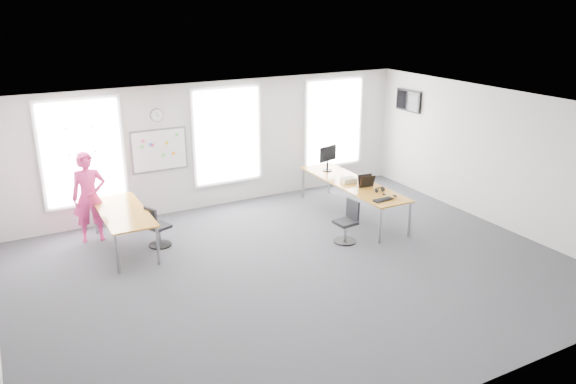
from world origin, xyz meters
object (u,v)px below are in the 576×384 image
desk_left (123,214)px  person (89,197)px  keyboard (383,200)px  monitor (328,156)px  chair_right (347,224)px  headphones (380,190)px  chair_left (157,229)px  desk_right (352,184)px

desk_left → person: size_ratio=1.16×
keyboard → monitor: (0.10, 2.34, 0.36)m
chair_right → keyboard: bearing=77.0°
chair_right → headphones: 1.20m
chair_left → person: (-1.08, 0.97, 0.57)m
desk_right → chair_right: size_ratio=3.72×
chair_right → monitor: 2.53m
keyboard → headphones: size_ratio=2.33×
desk_left → monitor: bearing=4.3°
person → desk_left: bearing=-48.3°
chair_right → monitor: bearing=153.2°
desk_right → chair_right: chair_right is taller
desk_left → headphones: headphones is taller
desk_right → monitor: monitor is taller
desk_right → keyboard: 1.31m
person → keyboard: 6.06m
chair_right → person: person is taller
chair_right → person: 5.33m
chair_right → chair_left: (-3.54, 1.62, -0.01)m
chair_right → keyboard: (0.80, -0.12, 0.43)m
chair_right → desk_right: bearing=137.5°
chair_right → keyboard: 0.91m
person → monitor: person is taller
monitor → desk_left: bearing=168.1°
person → headphones: (5.67, -2.25, -0.09)m
desk_right → desk_left: bearing=172.6°
monitor → chair_left: bearing=171.5°
person → desk_right: bearing=-5.9°
person → keyboard: bearing=-18.3°
chair_left → desk_left: bearing=47.6°
keyboard → chair_left: bearing=149.8°
desk_right → headphones: headphones is taller
chair_right → chair_left: bearing=-119.3°
chair_right → person: size_ratio=0.47×
desk_left → monitor: monitor is taller
desk_right → person: bearing=165.8°
monitor → keyboard: bearing=-108.7°
chair_left → person: bearing=26.6°
desk_right → keyboard: (-0.12, -1.31, 0.06)m
chair_left → keyboard: chair_left is taller
chair_right → chair_left: 3.89m
desk_right → person: person is taller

